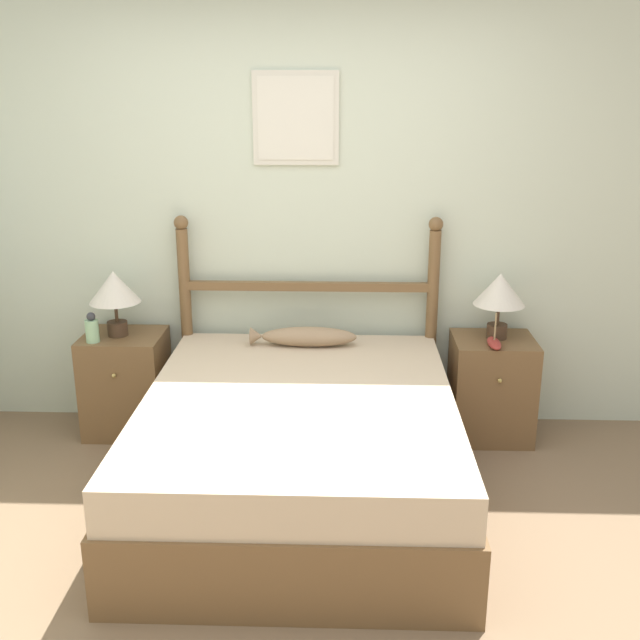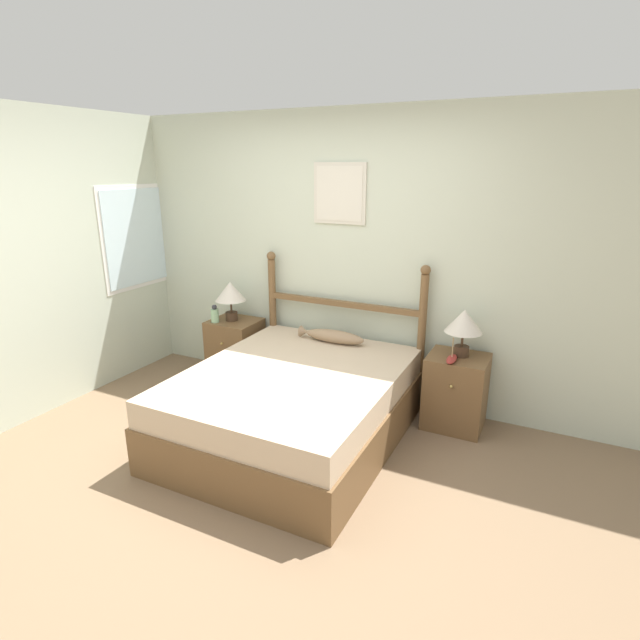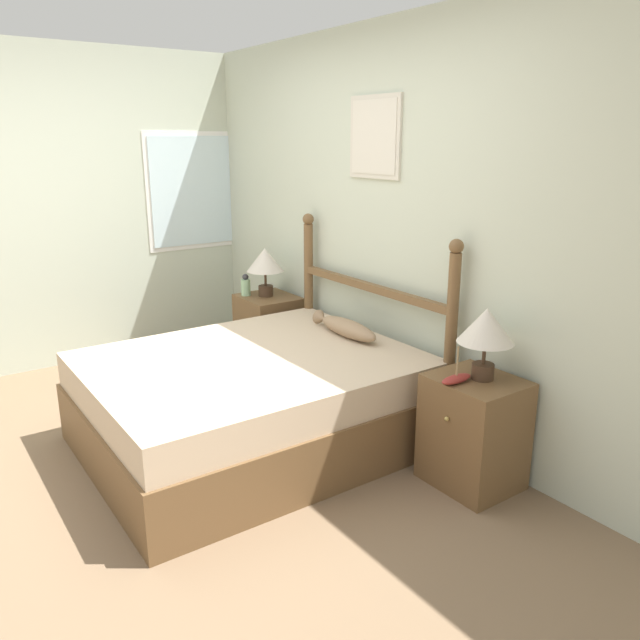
{
  "view_description": "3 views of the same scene",
  "coord_description": "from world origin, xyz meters",
  "px_view_note": "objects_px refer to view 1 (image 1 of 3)",
  "views": [
    {
      "loc": [
        0.28,
        -2.68,
        2.02
      ],
      "look_at": [
        0.15,
        1.12,
        0.83
      ],
      "focal_mm": 42.0,
      "sensor_mm": 36.0,
      "label": 1
    },
    {
      "loc": [
        1.81,
        -2.36,
        2.08
      ],
      "look_at": [
        0.1,
        1.09,
        0.88
      ],
      "focal_mm": 28.0,
      "sensor_mm": 36.0,
      "label": 2
    },
    {
      "loc": [
        3.19,
        -0.98,
        1.84
      ],
      "look_at": [
        0.12,
        1.17,
        0.74
      ],
      "focal_mm": 35.0,
      "sensor_mm": 36.0,
      "label": 3
    }
  ],
  "objects_px": {
    "table_lamp_left": "(114,290)",
    "model_boat": "(494,343)",
    "fish_pillow": "(305,337)",
    "table_lamp_right": "(500,292)",
    "nightstand_right": "(491,388)",
    "nightstand_left": "(126,383)",
    "bottle": "(92,329)",
    "bed": "(300,448)"
  },
  "relations": [
    {
      "from": "table_lamp_left",
      "to": "model_boat",
      "type": "height_order",
      "value": "table_lamp_left"
    },
    {
      "from": "table_lamp_left",
      "to": "model_boat",
      "type": "xyz_separation_m",
      "value": [
        2.18,
        -0.13,
        -0.26
      ]
    },
    {
      "from": "fish_pillow",
      "to": "model_boat",
      "type": "bearing_deg",
      "value": -5.05
    },
    {
      "from": "model_boat",
      "to": "table_lamp_left",
      "type": "bearing_deg",
      "value": 176.68
    },
    {
      "from": "table_lamp_right",
      "to": "fish_pillow",
      "type": "relative_size",
      "value": 0.63
    },
    {
      "from": "nightstand_right",
      "to": "table_lamp_right",
      "type": "relative_size",
      "value": 1.58
    },
    {
      "from": "nightstand_left",
      "to": "table_lamp_right",
      "type": "distance_m",
      "value": 2.28
    },
    {
      "from": "table_lamp_right",
      "to": "bottle",
      "type": "distance_m",
      "value": 2.34
    },
    {
      "from": "nightstand_right",
      "to": "table_lamp_left",
      "type": "xyz_separation_m",
      "value": [
        -2.21,
        -0.01,
        0.58
      ]
    },
    {
      "from": "nightstand_left",
      "to": "bottle",
      "type": "relative_size",
      "value": 3.47
    },
    {
      "from": "bed",
      "to": "nightstand_right",
      "type": "distance_m",
      "value": 1.33
    },
    {
      "from": "bed",
      "to": "fish_pillow",
      "type": "distance_m",
      "value": 0.81
    },
    {
      "from": "bottle",
      "to": "table_lamp_left",
      "type": "bearing_deg",
      "value": 48.71
    },
    {
      "from": "bed",
      "to": "table_lamp_left",
      "type": "height_order",
      "value": "table_lamp_left"
    },
    {
      "from": "nightstand_left",
      "to": "table_lamp_left",
      "type": "xyz_separation_m",
      "value": [
        -0.02,
        -0.01,
        0.58
      ]
    },
    {
      "from": "model_boat",
      "to": "fish_pillow",
      "type": "distance_m",
      "value": 1.08
    },
    {
      "from": "table_lamp_left",
      "to": "model_boat",
      "type": "distance_m",
      "value": 2.2
    },
    {
      "from": "table_lamp_left",
      "to": "table_lamp_right",
      "type": "bearing_deg",
      "value": 0.67
    },
    {
      "from": "bed",
      "to": "fish_pillow",
      "type": "bearing_deg",
      "value": 90.71
    },
    {
      "from": "nightstand_left",
      "to": "fish_pillow",
      "type": "height_order",
      "value": "fish_pillow"
    },
    {
      "from": "bottle",
      "to": "fish_pillow",
      "type": "bearing_deg",
      "value": 4.32
    },
    {
      "from": "nightstand_right",
      "to": "model_boat",
      "type": "distance_m",
      "value": 0.36
    },
    {
      "from": "nightstand_right",
      "to": "table_lamp_left",
      "type": "distance_m",
      "value": 2.29
    },
    {
      "from": "nightstand_left",
      "to": "model_boat",
      "type": "height_order",
      "value": "model_boat"
    },
    {
      "from": "bed",
      "to": "fish_pillow",
      "type": "relative_size",
      "value": 3.09
    },
    {
      "from": "bed",
      "to": "model_boat",
      "type": "relative_size",
      "value": 9.48
    },
    {
      "from": "nightstand_left",
      "to": "fish_pillow",
      "type": "bearing_deg",
      "value": -1.94
    },
    {
      "from": "bed",
      "to": "bottle",
      "type": "distance_m",
      "value": 1.44
    },
    {
      "from": "nightstand_right",
      "to": "model_boat",
      "type": "bearing_deg",
      "value": -102.44
    },
    {
      "from": "table_lamp_left",
      "to": "table_lamp_right",
      "type": "distance_m",
      "value": 2.22
    },
    {
      "from": "table_lamp_left",
      "to": "nightstand_left",
      "type": "bearing_deg",
      "value": 12.57
    },
    {
      "from": "nightstand_left",
      "to": "table_lamp_right",
      "type": "height_order",
      "value": "table_lamp_right"
    },
    {
      "from": "nightstand_left",
      "to": "nightstand_right",
      "type": "bearing_deg",
      "value": 0.0
    },
    {
      "from": "nightstand_right",
      "to": "fish_pillow",
      "type": "xyz_separation_m",
      "value": [
        -1.1,
        -0.04,
        0.32
      ]
    },
    {
      "from": "table_lamp_left",
      "to": "fish_pillow",
      "type": "distance_m",
      "value": 1.14
    },
    {
      "from": "bed",
      "to": "bottle",
      "type": "xyz_separation_m",
      "value": [
        -1.22,
        0.64,
        0.41
      ]
    },
    {
      "from": "bed",
      "to": "table_lamp_left",
      "type": "xyz_separation_m",
      "value": [
        -1.12,
        0.76,
        0.61
      ]
    },
    {
      "from": "nightstand_right",
      "to": "bed",
      "type": "bearing_deg",
      "value": -145.02
    },
    {
      "from": "nightstand_left",
      "to": "bottle",
      "type": "xyz_separation_m",
      "value": [
        -0.13,
        -0.13,
        0.38
      ]
    },
    {
      "from": "fish_pillow",
      "to": "bottle",
      "type": "bearing_deg",
      "value": -175.68
    },
    {
      "from": "bed",
      "to": "model_boat",
      "type": "distance_m",
      "value": 1.29
    },
    {
      "from": "bed",
      "to": "table_lamp_right",
      "type": "xyz_separation_m",
      "value": [
        1.11,
        0.79,
        0.61
      ]
    }
  ]
}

